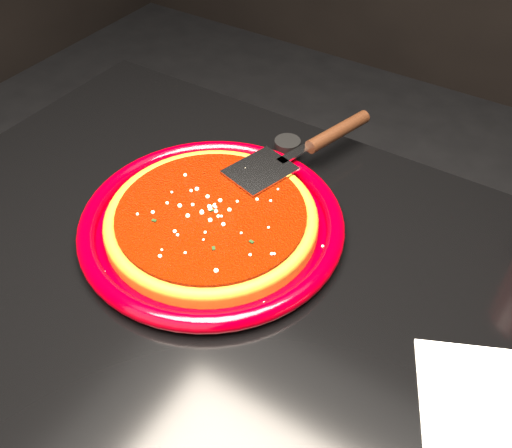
{
  "coord_description": "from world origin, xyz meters",
  "views": [
    {
      "loc": [
        0.27,
        -0.42,
        1.36
      ],
      "look_at": [
        -0.06,
        0.1,
        0.77
      ],
      "focal_mm": 40.0,
      "sensor_mm": 36.0,
      "label": 1
    }
  ],
  "objects_px": {
    "table": "(255,424)",
    "plate": "(212,223)",
    "pizza_server": "(303,148)",
    "ramekin": "(287,149)"
  },
  "relations": [
    {
      "from": "table",
      "to": "ramekin",
      "type": "relative_size",
      "value": 26.57
    },
    {
      "from": "table",
      "to": "plate",
      "type": "relative_size",
      "value": 3.0
    },
    {
      "from": "pizza_server",
      "to": "table",
      "type": "bearing_deg",
      "value": -58.26
    },
    {
      "from": "table",
      "to": "pizza_server",
      "type": "bearing_deg",
      "value": 105.98
    },
    {
      "from": "table",
      "to": "plate",
      "type": "xyz_separation_m",
      "value": [
        -0.12,
        0.07,
        0.39
      ]
    },
    {
      "from": "plate",
      "to": "ramekin",
      "type": "height_order",
      "value": "ramekin"
    },
    {
      "from": "plate",
      "to": "pizza_server",
      "type": "relative_size",
      "value": 1.18
    },
    {
      "from": "plate",
      "to": "ramekin",
      "type": "distance_m",
      "value": 0.22
    },
    {
      "from": "table",
      "to": "pizza_server",
      "type": "height_order",
      "value": "pizza_server"
    },
    {
      "from": "pizza_server",
      "to": "ramekin",
      "type": "height_order",
      "value": "pizza_server"
    }
  ]
}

